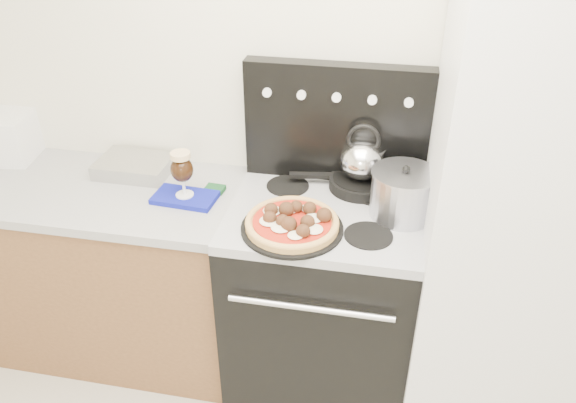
% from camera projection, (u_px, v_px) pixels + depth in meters
% --- Properties ---
extents(room_shell, '(3.52, 3.01, 2.52)m').
position_uv_depth(room_shell, '(246.00, 286.00, 1.32)').
color(room_shell, '#BBB3A3').
rests_on(room_shell, ground).
extents(base_cabinet, '(1.45, 0.60, 0.86)m').
position_uv_depth(base_cabinet, '(92.00, 269.00, 2.67)').
color(base_cabinet, brown).
rests_on(base_cabinet, ground).
extents(countertop, '(1.48, 0.63, 0.04)m').
position_uv_depth(countertop, '(73.00, 188.00, 2.43)').
color(countertop, '#A5A5A6').
rests_on(countertop, base_cabinet).
extents(stove_body, '(0.76, 0.65, 0.88)m').
position_uv_depth(stove_body, '(321.00, 301.00, 2.47)').
color(stove_body, black).
rests_on(stove_body, ground).
extents(cooktop, '(0.76, 0.65, 0.04)m').
position_uv_depth(cooktop, '(325.00, 214.00, 2.22)').
color(cooktop, '#ADADB2').
rests_on(cooktop, stove_body).
extents(backguard, '(0.76, 0.08, 0.50)m').
position_uv_depth(backguard, '(336.00, 123.00, 2.31)').
color(backguard, black).
rests_on(backguard, cooktop).
extents(fridge, '(0.64, 0.68, 1.90)m').
position_uv_depth(fridge, '(513.00, 226.00, 2.06)').
color(fridge, silver).
rests_on(fridge, ground).
extents(foil_sheet, '(0.32, 0.24, 0.06)m').
position_uv_depth(foil_sheet, '(135.00, 166.00, 2.50)').
color(foil_sheet, silver).
rests_on(foil_sheet, countertop).
extents(oven_mitt, '(0.27, 0.17, 0.02)m').
position_uv_depth(oven_mitt, '(185.00, 198.00, 2.31)').
color(oven_mitt, '#101797').
rests_on(oven_mitt, countertop).
extents(beer_glass, '(0.10, 0.10, 0.20)m').
position_uv_depth(beer_glass, '(182.00, 174.00, 2.25)').
color(beer_glass, black).
rests_on(beer_glass, oven_mitt).
extents(pizza_pan, '(0.45, 0.45, 0.01)m').
position_uv_depth(pizza_pan, '(292.00, 228.00, 2.09)').
color(pizza_pan, black).
rests_on(pizza_pan, cooktop).
extents(pizza, '(0.45, 0.45, 0.05)m').
position_uv_depth(pizza, '(292.00, 221.00, 2.08)').
color(pizza, '#D6B668').
rests_on(pizza, pizza_pan).
extents(skillet, '(0.30, 0.30, 0.05)m').
position_uv_depth(skillet, '(360.00, 183.00, 2.34)').
color(skillet, black).
rests_on(skillet, cooktop).
extents(tea_kettle, '(0.23, 0.23, 0.20)m').
position_uv_depth(tea_kettle, '(362.00, 156.00, 2.28)').
color(tea_kettle, silver).
rests_on(tea_kettle, skillet).
extents(stock_pot, '(0.28, 0.28, 0.18)m').
position_uv_depth(stock_pot, '(403.00, 195.00, 2.14)').
color(stock_pot, '#B6B6C1').
rests_on(stock_pot, cooktop).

